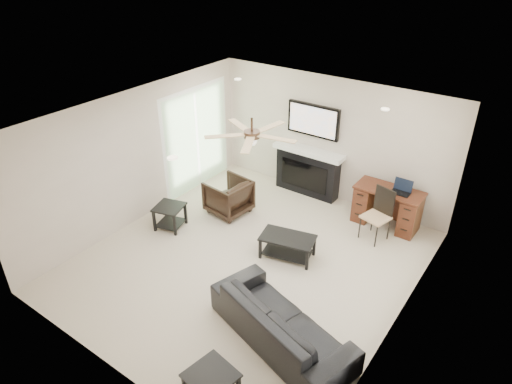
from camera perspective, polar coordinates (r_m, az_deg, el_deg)
room_shell at (r=6.81m, az=0.66°, el=2.40°), size 5.50×5.54×2.52m
sofa at (r=6.28m, az=3.17°, el=-15.95°), size 2.30×1.42×0.63m
armchair at (r=8.87m, az=-3.47°, el=-0.57°), size 0.84×0.82×0.69m
coffee_table at (r=7.75m, az=3.94°, el=-6.85°), size 0.99×0.69×0.40m
end_table_left at (r=8.60m, az=-10.69°, el=-3.05°), size 0.62×0.62×0.45m
fireplace_unit at (r=9.32m, az=6.57°, el=5.08°), size 1.52×0.34×1.91m
desk at (r=8.78m, az=16.05°, el=-1.86°), size 1.22×0.56×0.76m
desk_chair at (r=8.28m, az=14.77°, el=-2.88°), size 0.52×0.53×0.97m
laptop at (r=8.48m, az=17.71°, el=0.54°), size 0.33×0.24×0.23m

